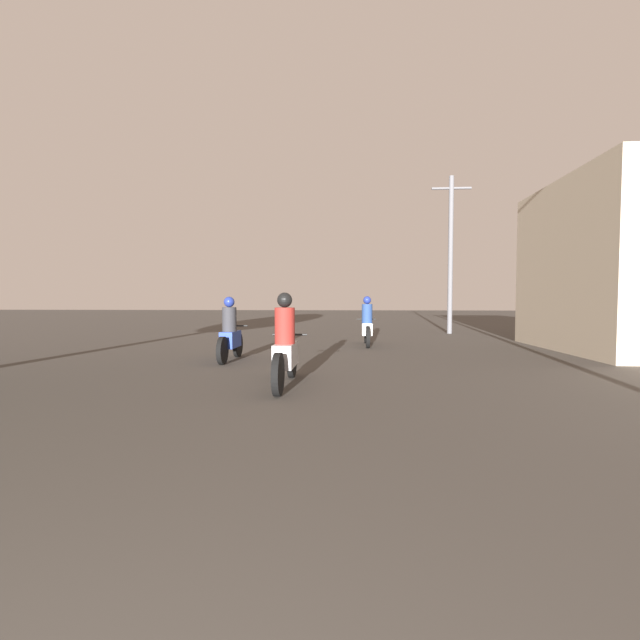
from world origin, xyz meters
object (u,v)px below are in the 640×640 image
at_px(motorcycle_silver, 285,349).
at_px(motorcycle_blue, 230,335).
at_px(motorcycle_white, 367,326).
at_px(utility_pole_far, 451,252).

bearing_deg(motorcycle_silver, motorcycle_blue, 119.20).
relative_size(motorcycle_white, utility_pole_far, 0.32).
bearing_deg(motorcycle_blue, motorcycle_silver, -62.27).
distance_m(motorcycle_blue, motorcycle_white, 4.80).
distance_m(motorcycle_blue, utility_pole_far, 11.32).
height_order(motorcycle_white, utility_pole_far, utility_pole_far).
height_order(motorcycle_silver, motorcycle_white, motorcycle_white).
xyz_separation_m(motorcycle_silver, motorcycle_white, (1.56, 6.32, 0.01)).
relative_size(motorcycle_blue, utility_pole_far, 0.29).
xyz_separation_m(motorcycle_silver, utility_pole_far, (5.19, 11.33, 2.80)).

